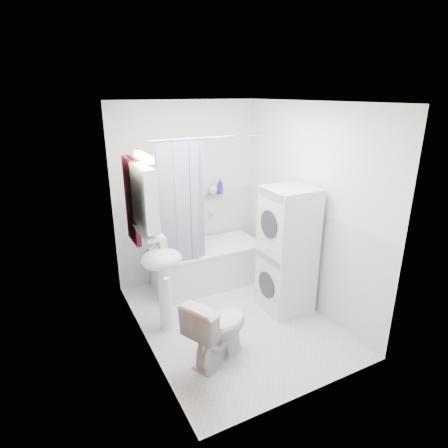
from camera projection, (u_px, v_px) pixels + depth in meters
name	position (u px, v px, depth m)	size (l,w,h in m)	color
floor	(233.00, 319.00, 4.35)	(2.60, 2.60, 0.00)	silver
room_walls	(234.00, 195.00, 3.85)	(2.60, 2.60, 2.60)	white
wainscot	(221.00, 262.00, 4.39)	(1.98, 2.58, 2.58)	white
door	(166.00, 280.00, 3.14)	(0.05, 2.00, 2.00)	brown
bathtub	(207.00, 263.00, 5.06)	(1.43, 0.68, 0.55)	white
tub_spout	(210.00, 214.00, 5.24)	(0.04, 0.04, 0.12)	silver
curtain_rod	(216.00, 137.00, 4.26)	(0.02, 0.02, 1.61)	silver
shower_curtain	(183.00, 205.00, 4.32)	(0.55, 0.02, 1.45)	#161B4E
sink	(163.00, 272.00, 3.93)	(0.44, 0.37, 1.04)	white
medicine_cabinet	(145.00, 196.00, 3.51)	(0.13, 0.50, 0.71)	white
shelf	(149.00, 232.00, 3.64)	(0.18, 0.54, 0.03)	silver
shower_caddy	(213.00, 195.00, 5.15)	(0.22, 0.06, 0.02)	silver
towel	(131.00, 199.00, 3.88)	(0.07, 0.38, 0.92)	#4D1020
washer_dryer	(287.00, 251.00, 4.34)	(0.55, 0.54, 1.50)	white
toilet	(218.00, 328.00, 3.60)	(0.39, 0.70, 0.69)	white
soap_pump	(163.00, 247.00, 3.93)	(0.08, 0.17, 0.08)	gray
shelf_bottle	(153.00, 232.00, 3.50)	(0.07, 0.18, 0.07)	gray
shelf_cup	(145.00, 222.00, 3.72)	(0.10, 0.09, 0.10)	gray
shampoo_a	(213.00, 189.00, 5.13)	(0.13, 0.17, 0.13)	gray
shampoo_b	(220.00, 190.00, 5.19)	(0.08, 0.21, 0.08)	#262E99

